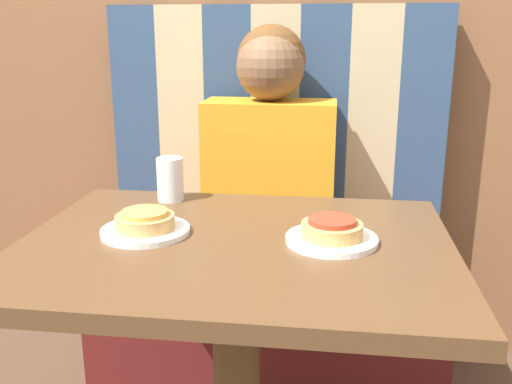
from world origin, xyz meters
name	(u,v)px	position (x,y,z in m)	size (l,w,h in m)	color
booth_seat	(269,311)	(0.00, 0.62, 0.24)	(1.08, 0.46, 0.48)	#5B1919
booth_backrest	(276,120)	(0.00, 0.81, 0.84)	(1.08, 0.09, 0.72)	navy
dining_table	(236,291)	(0.00, 0.00, 0.61)	(0.86, 0.66, 0.72)	brown
person	(270,138)	(0.00, 0.63, 0.81)	(0.39, 0.22, 0.66)	orange
plate_left	(145,231)	(-0.19, 0.01, 0.73)	(0.18, 0.18, 0.01)	white
plate_right	(331,240)	(0.19, 0.01, 0.73)	(0.18, 0.18, 0.01)	white
pizza_left	(145,220)	(-0.19, 0.01, 0.75)	(0.12, 0.12, 0.04)	tan
pizza_right	(332,228)	(0.19, 0.01, 0.75)	(0.12, 0.12, 0.04)	tan
drinking_cup	(170,179)	(-0.20, 0.26, 0.77)	(0.06, 0.06, 0.11)	silver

